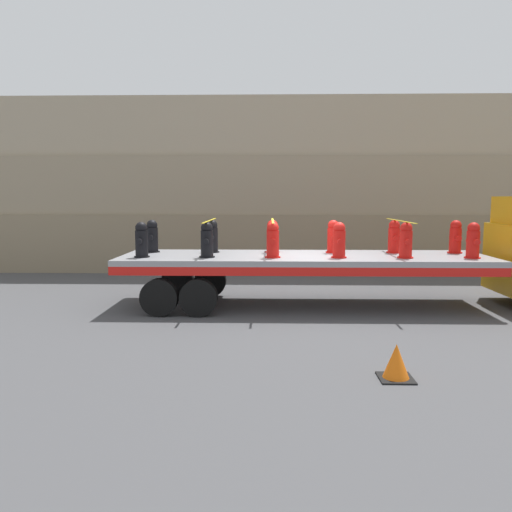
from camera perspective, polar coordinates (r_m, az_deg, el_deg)
name	(u,v)px	position (r m, az deg, el deg)	size (l,w,h in m)	color
ground_plane	(303,306)	(12.75, 5.45, -5.68)	(120.00, 120.00, 0.00)	#474749
rock_cliff	(292,186)	(19.40, 4.12, 7.96)	(60.00, 3.30, 6.33)	#84755B
flatbed_trailer	(279,265)	(12.54, 2.67, -1.00)	(9.09, 2.64, 1.29)	gray
fire_hydrant_black_near_0	(141,240)	(12.30, -12.95, 1.77)	(0.37, 0.55, 0.85)	black
fire_hydrant_black_far_0	(152,237)	(13.38, -11.77, 2.19)	(0.37, 0.55, 0.85)	black
fire_hydrant_black_near_1	(207,240)	(12.00, -5.63, 1.79)	(0.37, 0.55, 0.85)	black
fire_hydrant_black_far_1	(212,237)	(13.11, -5.03, 2.21)	(0.37, 0.55, 0.85)	black
fire_hydrant_red_near_2	(273,240)	(11.91, 1.93, 1.78)	(0.37, 0.55, 0.85)	red
fire_hydrant_red_far_2	(272,237)	(13.03, 1.89, 2.20)	(0.37, 0.55, 0.85)	red
fire_hydrant_red_near_3	(339,241)	(12.03, 9.48, 1.74)	(0.37, 0.55, 0.85)	red
fire_hydrant_red_far_3	(333,237)	(13.14, 8.80, 2.17)	(0.37, 0.55, 0.85)	red
fire_hydrant_red_near_4	(406,241)	(12.35, 16.75, 1.68)	(0.37, 0.55, 0.85)	red
fire_hydrant_red_far_4	(394,237)	(13.43, 15.50, 2.10)	(0.37, 0.55, 0.85)	red
fire_hydrant_red_near_5	(473,241)	(12.86, 23.56, 1.59)	(0.37, 0.55, 0.85)	red
fire_hydrant_red_far_5	(455,237)	(13.90, 21.83, 2.01)	(0.37, 0.55, 0.85)	red
cargo_strap_rear	(209,221)	(12.53, -5.34, 4.05)	(0.05, 2.75, 0.01)	yellow
cargo_strap_middle	(273,221)	(12.44, 1.92, 4.06)	(0.05, 2.75, 0.01)	yellow
cargo_strap_front	(400,221)	(12.86, 16.16, 3.88)	(0.05, 2.75, 0.01)	yellow
traffic_cone	(396,362)	(7.96, 15.73, -11.59)	(0.51, 0.51, 0.54)	black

